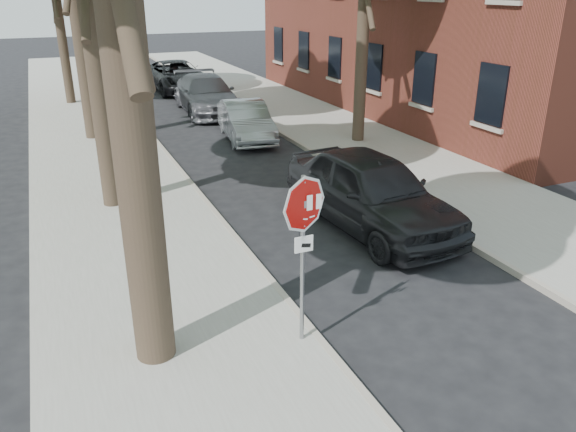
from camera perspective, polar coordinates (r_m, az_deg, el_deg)
name	(u,v)px	position (r m, az deg, el deg)	size (l,w,h in m)	color
ground	(342,334)	(9.06, 5.51, -11.89)	(120.00, 120.00, 0.00)	black
sidewalk_left	(97,153)	(19.21, -18.87, 6.04)	(4.00, 55.00, 0.12)	gray
sidewalk_right	(331,129)	(21.50, 4.40, 8.84)	(4.00, 55.00, 0.12)	gray
curb_left	(160,147)	(19.45, -12.86, 6.90)	(0.12, 55.00, 0.13)	#9E9384
curb_right	(281,134)	(20.65, -0.71, 8.35)	(0.12, 55.00, 0.13)	#9E9384
stop_sign	(304,229)	(7.81, 1.59, -1.32)	(0.76, 0.34, 2.61)	gray
car_a	(371,191)	(12.59, 8.44, 2.52)	(2.02, 5.01, 1.71)	black
car_b	(246,121)	(20.02, -4.31, 9.60)	(1.41, 4.03, 1.33)	#929699
car_c	(206,94)	(24.66, -8.28, 12.13)	(2.16, 5.32, 1.55)	#57575D
car_d	(177,76)	(30.13, -11.21, 13.76)	(2.51, 5.44, 1.51)	black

